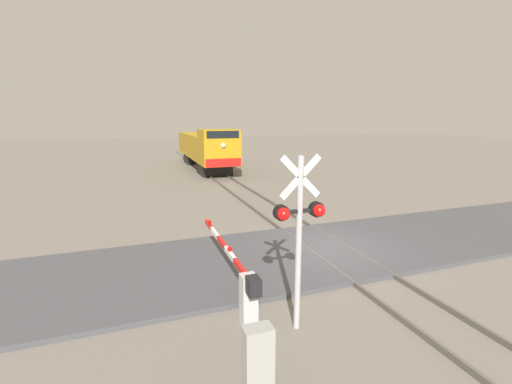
# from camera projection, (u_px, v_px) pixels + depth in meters

# --- Properties ---
(ground_plane) EXTENTS (160.00, 160.00, 0.00)m
(ground_plane) POSITION_uv_depth(u_px,v_px,m) (328.00, 251.00, 12.52)
(ground_plane) COLOR slate
(rail_track_left) EXTENTS (0.08, 80.00, 0.15)m
(rail_track_left) POSITION_uv_depth(u_px,v_px,m) (311.00, 251.00, 12.27)
(rail_track_left) COLOR #59544C
(rail_track_left) RESTS_ON ground_plane
(rail_track_right) EXTENTS (0.08, 80.00, 0.15)m
(rail_track_right) POSITION_uv_depth(u_px,v_px,m) (345.00, 247.00, 12.74)
(rail_track_right) COLOR #59544C
(rail_track_right) RESTS_ON ground_plane
(road_surface) EXTENTS (36.00, 5.21, 0.14)m
(road_surface) POSITION_uv_depth(u_px,v_px,m) (328.00, 249.00, 12.51)
(road_surface) COLOR #47474C
(road_surface) RESTS_ON ground_plane
(locomotive) EXTENTS (2.95, 14.95, 3.88)m
(locomotive) POSITION_uv_depth(u_px,v_px,m) (205.00, 148.00, 32.70)
(locomotive) COLOR black
(locomotive) RESTS_ON ground_plane
(crossing_signal) EXTENTS (1.18, 0.33, 4.02)m
(crossing_signal) POSITION_uv_depth(u_px,v_px,m) (300.00, 225.00, 7.40)
(crossing_signal) COLOR #ADADB2
(crossing_signal) RESTS_ON ground_plane
(crossing_gate) EXTENTS (0.36, 5.30, 1.36)m
(crossing_gate) POSITION_uv_depth(u_px,v_px,m) (241.00, 280.00, 8.43)
(crossing_gate) COLOR silver
(crossing_gate) RESTS_ON ground_plane
(utility_cabinet) EXTENTS (0.51, 0.33, 1.26)m
(utility_cabinet) POSITION_uv_depth(u_px,v_px,m) (258.00, 360.00, 5.96)
(utility_cabinet) COLOR #999993
(utility_cabinet) RESTS_ON ground_plane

